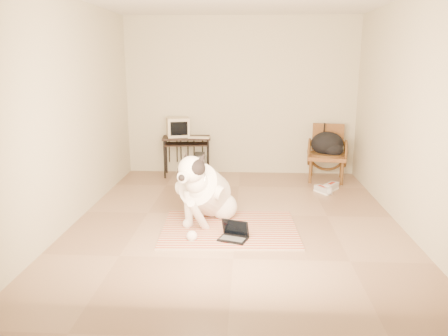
# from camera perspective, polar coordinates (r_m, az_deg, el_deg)

# --- Properties ---
(floor) EXTENTS (4.50, 4.50, 0.00)m
(floor) POSITION_cam_1_polar(r_m,az_deg,el_deg) (5.74, 1.66, -6.09)
(floor) COLOR #96755C
(floor) RESTS_ON ground
(wall_back) EXTENTS (4.50, 0.00, 4.50)m
(wall_back) POSITION_cam_1_polar(r_m,az_deg,el_deg) (7.67, 2.18, 9.28)
(wall_back) COLOR beige
(wall_back) RESTS_ON floor
(wall_front) EXTENTS (4.50, 0.00, 4.50)m
(wall_front) POSITION_cam_1_polar(r_m,az_deg,el_deg) (3.20, 0.77, 3.02)
(wall_front) COLOR beige
(wall_front) RESTS_ON floor
(wall_left) EXTENTS (0.00, 4.50, 4.50)m
(wall_left) POSITION_cam_1_polar(r_m,az_deg,el_deg) (5.83, -18.47, 7.18)
(wall_left) COLOR beige
(wall_left) RESTS_ON floor
(wall_right) EXTENTS (0.00, 4.50, 4.50)m
(wall_right) POSITION_cam_1_polar(r_m,az_deg,el_deg) (5.74, 22.29, 6.77)
(wall_right) COLOR beige
(wall_right) RESTS_ON floor
(rug) EXTENTS (1.64, 1.29, 0.02)m
(rug) POSITION_cam_1_polar(r_m,az_deg,el_deg) (5.24, 0.72, -7.93)
(rug) COLOR #B4291D
(rug) RESTS_ON floor
(dog) EXTENTS (0.74, 1.34, 0.98)m
(dog) POSITION_cam_1_polar(r_m,az_deg,el_deg) (5.35, -2.47, -3.20)
(dog) COLOR white
(dog) RESTS_ON rug
(laptop) EXTENTS (0.36, 0.31, 0.22)m
(laptop) POSITION_cam_1_polar(r_m,az_deg,el_deg) (4.92, 1.31, -8.65)
(laptop) COLOR black
(laptop) RESTS_ON rug
(computer_desk) EXTENTS (0.86, 0.54, 0.68)m
(computer_desk) POSITION_cam_1_polar(r_m,az_deg,el_deg) (7.57, -4.93, 3.33)
(computer_desk) COLOR black
(computer_desk) RESTS_ON floor
(crt_monitor) EXTENTS (0.44, 0.43, 0.33)m
(crt_monitor) POSITION_cam_1_polar(r_m,az_deg,el_deg) (7.60, -6.04, 5.33)
(crt_monitor) COLOR beige
(crt_monitor) RESTS_ON computer_desk
(desk_keyboard) EXTENTS (0.37, 0.16, 0.02)m
(desk_keyboard) POSITION_cam_1_polar(r_m,az_deg,el_deg) (7.44, -3.29, 4.01)
(desk_keyboard) COLOR beige
(desk_keyboard) RESTS_ON computer_desk
(pc_tower) EXTENTS (0.20, 0.41, 0.38)m
(pc_tower) POSITION_cam_1_polar(r_m,az_deg,el_deg) (7.66, -3.18, 0.45)
(pc_tower) COLOR #4E4E51
(pc_tower) RESTS_ON floor
(rattan_chair) EXTENTS (0.70, 0.68, 0.92)m
(rattan_chair) POSITION_cam_1_polar(r_m,az_deg,el_deg) (7.50, 13.32, 1.97)
(rattan_chair) COLOR brown
(rattan_chair) RESTS_ON floor
(backpack) EXTENTS (0.53, 0.47, 0.39)m
(backpack) POSITION_cam_1_polar(r_m,az_deg,el_deg) (7.44, 13.46, 2.99)
(backpack) COLOR black
(backpack) RESTS_ON rattan_chair
(sneaker_left) EXTENTS (0.26, 0.30, 0.10)m
(sneaker_left) POSITION_cam_1_polar(r_m,az_deg,el_deg) (6.81, 12.79, -2.81)
(sneaker_left) COLOR white
(sneaker_left) RESTS_ON floor
(sneaker_right) EXTENTS (0.30, 0.34, 0.11)m
(sneaker_right) POSITION_cam_1_polar(r_m,az_deg,el_deg) (6.96, 13.77, -2.46)
(sneaker_right) COLOR white
(sneaker_right) RESTS_ON floor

